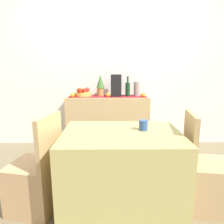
# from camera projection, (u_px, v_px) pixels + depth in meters

# --- Properties ---
(ground_plane) EXTENTS (6.40, 6.40, 0.02)m
(ground_plane) POSITION_uv_depth(u_px,v_px,m) (114.00, 177.00, 2.47)
(ground_plane) COLOR #786A4D
(ground_plane) RESTS_ON ground
(room_wall_rear) EXTENTS (6.40, 0.06, 2.70)m
(room_wall_rear) POSITION_uv_depth(u_px,v_px,m) (113.00, 64.00, 3.33)
(room_wall_rear) COLOR silver
(room_wall_rear) RESTS_ON ground
(sideboard_console) EXTENTS (1.27, 0.42, 0.85)m
(sideboard_console) POSITION_uv_depth(u_px,v_px,m) (108.00, 123.00, 3.27)
(sideboard_console) COLOR tan
(sideboard_console) RESTS_ON ground
(table_runner) EXTENTS (1.20, 0.32, 0.01)m
(table_runner) POSITION_uv_depth(u_px,v_px,m) (108.00, 96.00, 3.18)
(table_runner) COLOR maroon
(table_runner) RESTS_ON sideboard_console
(fruit_bowl) EXTENTS (0.26, 0.26, 0.06)m
(fruit_bowl) POSITION_uv_depth(u_px,v_px,m) (83.00, 94.00, 3.17)
(fruit_bowl) COLOR gold
(fruit_bowl) RESTS_ON table_runner
(apple_center) EXTENTS (0.07, 0.07, 0.07)m
(apple_center) POSITION_uv_depth(u_px,v_px,m) (84.00, 90.00, 3.13)
(apple_center) COLOR red
(apple_center) RESTS_ON fruit_bowl
(apple_front) EXTENTS (0.07, 0.07, 0.07)m
(apple_front) POSITION_uv_depth(u_px,v_px,m) (88.00, 90.00, 3.22)
(apple_front) COLOR #AD3126
(apple_front) RESTS_ON fruit_bowl
(apple_left) EXTENTS (0.07, 0.07, 0.07)m
(apple_left) POSITION_uv_depth(u_px,v_px,m) (82.00, 90.00, 3.21)
(apple_left) COLOR #97A735
(apple_left) RESTS_ON fruit_bowl
(apple_rear) EXTENTS (0.07, 0.07, 0.07)m
(apple_rear) POSITION_uv_depth(u_px,v_px,m) (80.00, 90.00, 3.09)
(apple_rear) COLOR red
(apple_rear) RESTS_ON fruit_bowl
(apple_upper) EXTENTS (0.07, 0.07, 0.07)m
(apple_upper) POSITION_uv_depth(u_px,v_px,m) (79.00, 90.00, 3.16)
(apple_upper) COLOR #94A333
(apple_upper) RESTS_ON fruit_bowl
(wine_bottle) EXTENTS (0.07, 0.07, 0.31)m
(wine_bottle) POSITION_uv_depth(u_px,v_px,m) (128.00, 89.00, 3.16)
(wine_bottle) COLOR #143C1D
(wine_bottle) RESTS_ON sideboard_console
(coffee_maker) EXTENTS (0.16, 0.18, 0.34)m
(coffee_maker) POSITION_uv_depth(u_px,v_px,m) (116.00, 86.00, 3.15)
(coffee_maker) COLOR black
(coffee_maker) RESTS_ON sideboard_console
(ceramic_vase) EXTENTS (0.10, 0.10, 0.23)m
(ceramic_vase) POSITION_uv_depth(u_px,v_px,m) (137.00, 89.00, 3.16)
(ceramic_vase) COLOR gray
(ceramic_vase) RESTS_ON sideboard_console
(potted_plant) EXTENTS (0.12, 0.12, 0.34)m
(potted_plant) POSITION_uv_depth(u_px,v_px,m) (100.00, 85.00, 3.15)
(potted_plant) COLOR #AC7640
(potted_plant) RESTS_ON sideboard_console
(orange_loose_end) EXTENTS (0.07, 0.07, 0.07)m
(orange_loose_end) POSITION_uv_depth(u_px,v_px,m) (73.00, 95.00, 3.05)
(orange_loose_end) COLOR orange
(orange_loose_end) RESTS_ON sideboard_console
(orange_loose_mid) EXTENTS (0.07, 0.07, 0.07)m
(orange_loose_mid) POSITION_uv_depth(u_px,v_px,m) (143.00, 95.00, 3.08)
(orange_loose_mid) COLOR orange
(orange_loose_mid) RESTS_ON sideboard_console
(orange_loose_far) EXTENTS (0.07, 0.07, 0.07)m
(orange_loose_far) POSITION_uv_depth(u_px,v_px,m) (108.00, 95.00, 3.08)
(orange_loose_far) COLOR orange
(orange_loose_far) RESTS_ON sideboard_console
(orange_loose_near_bowl) EXTENTS (0.07, 0.07, 0.07)m
(orange_loose_near_bowl) POSITION_uv_depth(u_px,v_px,m) (73.00, 95.00, 3.13)
(orange_loose_near_bowl) COLOR orange
(orange_loose_near_bowl) RESTS_ON sideboard_console
(dining_table) EXTENTS (1.03, 0.76, 0.74)m
(dining_table) POSITION_uv_depth(u_px,v_px,m) (121.00, 171.00, 1.84)
(dining_table) COLOR tan
(dining_table) RESTS_ON ground
(coffee_cup) EXTENTS (0.08, 0.08, 0.09)m
(coffee_cup) POSITION_uv_depth(u_px,v_px,m) (143.00, 125.00, 1.82)
(coffee_cup) COLOR #2E4C84
(coffee_cup) RESTS_ON dining_table
(chair_near_window) EXTENTS (0.47, 0.47, 0.90)m
(chair_near_window) POSITION_uv_depth(u_px,v_px,m) (36.00, 182.00, 1.86)
(chair_near_window) COLOR tan
(chair_near_window) RESTS_ON ground
(chair_by_corner) EXTENTS (0.46, 0.46, 0.90)m
(chair_by_corner) POSITION_uv_depth(u_px,v_px,m) (205.00, 181.00, 1.87)
(chair_by_corner) COLOR tan
(chair_by_corner) RESTS_ON ground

